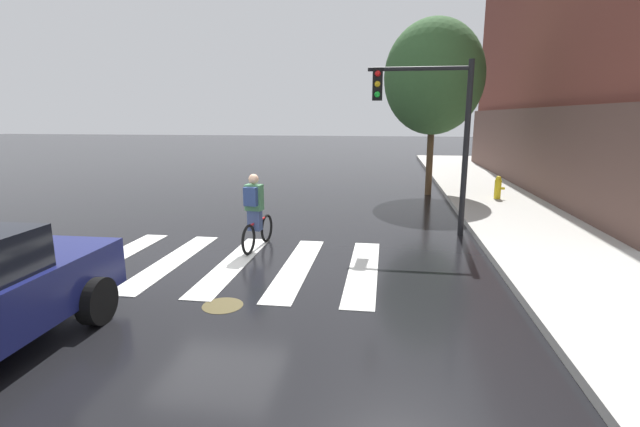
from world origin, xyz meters
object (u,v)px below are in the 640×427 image
at_px(manhole_cover, 223,305).
at_px(fire_hydrant, 498,188).
at_px(cyclist, 255,212).
at_px(traffic_light_near, 432,118).
at_px(street_tree_near, 434,77).

relative_size(manhole_cover, fire_hydrant, 0.82).
height_order(cyclist, traffic_light_near, traffic_light_near).
relative_size(cyclist, street_tree_near, 0.27).
xyz_separation_m(fire_hydrant, street_tree_near, (-2.18, 1.44, 3.73)).
bearing_deg(manhole_cover, cyclist, 96.30).
xyz_separation_m(traffic_light_near, fire_hydrant, (2.71, 4.46, -2.33)).
bearing_deg(fire_hydrant, cyclist, -135.35).
relative_size(cyclist, traffic_light_near, 0.41).
distance_m(manhole_cover, street_tree_near, 12.44).
distance_m(cyclist, street_tree_near, 9.70).
bearing_deg(street_tree_near, cyclist, -119.02).
bearing_deg(traffic_light_near, cyclist, -152.21).
height_order(traffic_light_near, fire_hydrant, traffic_light_near).
distance_m(fire_hydrant, street_tree_near, 4.55).
bearing_deg(cyclist, fire_hydrant, 44.65).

